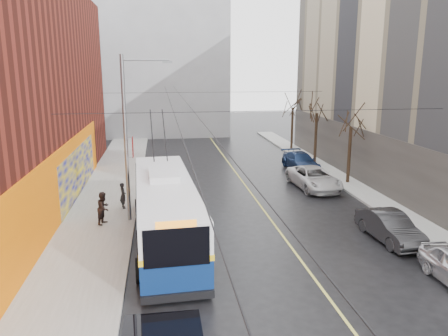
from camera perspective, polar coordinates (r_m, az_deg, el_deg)
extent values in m
plane|color=black|center=(16.30, 9.21, -17.85)|extent=(140.00, 140.00, 0.00)
cube|color=gray|center=(26.84, -15.57, -5.41)|extent=(4.00, 60.00, 0.15)
cube|color=gray|center=(29.82, 18.92, -3.80)|extent=(2.00, 60.00, 0.15)
cube|color=#BFB74C|center=(29.16, 3.81, -3.63)|extent=(0.12, 50.00, 0.01)
cube|color=orange|center=(24.76, -20.90, -2.68)|extent=(0.08, 28.00, 4.00)
cube|color=#050C99|center=(30.55, -18.42, -0.41)|extent=(0.06, 12.00, 3.20)
cube|color=#4C4742|center=(31.52, 19.10, 0.68)|extent=(0.06, 36.00, 4.00)
cube|color=gray|center=(58.33, -10.14, 13.42)|extent=(20.00, 12.00, 18.00)
cylinder|color=slate|center=(23.69, -12.71, 3.38)|extent=(0.20, 0.20, 9.00)
cube|color=#5A0E0C|center=(23.71, -11.83, 2.70)|extent=(0.04, 0.60, 1.10)
cylinder|color=slate|center=(23.32, -10.21, 13.72)|extent=(2.40, 0.10, 0.10)
cube|color=slate|center=(23.31, -7.42, 13.56)|extent=(0.50, 0.22, 0.12)
cylinder|color=black|center=(28.39, -7.07, 8.59)|extent=(0.02, 60.00, 0.02)
cylinder|color=black|center=(28.43, -5.03, 8.65)|extent=(0.02, 60.00, 0.02)
cylinder|color=black|center=(19.91, 4.68, 7.41)|extent=(18.00, 0.02, 0.02)
cylinder|color=black|center=(35.64, -1.16, 9.87)|extent=(18.00, 0.02, 0.02)
cylinder|color=black|center=(32.84, 16.03, 1.54)|extent=(0.24, 0.24, 4.20)
cylinder|color=black|center=(39.19, 11.88, 3.76)|extent=(0.24, 0.24, 4.48)
cylinder|color=black|center=(45.76, 8.88, 5.09)|extent=(0.24, 0.24, 4.37)
ellipsoid|color=slate|center=(23.14, -6.57, 9.73)|extent=(0.44, 0.20, 0.12)
ellipsoid|color=slate|center=(24.89, -2.53, 13.02)|extent=(0.44, 0.20, 0.12)
ellipsoid|color=slate|center=(24.47, -7.82, 9.13)|extent=(0.44, 0.20, 0.12)
cube|color=navy|center=(21.56, -7.61, -7.09)|extent=(3.25, 12.25, 1.52)
cube|color=silver|center=(21.12, -7.73, -3.48)|extent=(3.25, 12.25, 1.31)
cube|color=yellow|center=(21.32, -7.67, -5.17)|extent=(3.30, 12.30, 0.22)
cube|color=black|center=(15.46, -6.20, -10.30)|extent=(2.32, 0.16, 1.42)
cube|color=black|center=(27.04, -8.57, -0.20)|extent=(2.32, 0.16, 1.21)
cube|color=black|center=(21.12, -11.34, -3.91)|extent=(0.62, 11.11, 1.01)
cube|color=black|center=(21.27, -4.12, -3.56)|extent=(0.62, 11.11, 1.01)
cube|color=silver|center=(21.89, -7.96, -0.71)|extent=(1.57, 3.10, 0.30)
cube|color=black|center=(16.25, -6.02, -16.43)|extent=(2.63, 0.26, 0.30)
cylinder|color=black|center=(17.98, -10.96, -13.02)|extent=(0.36, 1.03, 1.01)
cylinder|color=black|center=(18.14, -2.43, -12.52)|extent=(0.36, 1.03, 1.01)
cylinder|color=black|center=(25.51, -11.16, -5.12)|extent=(0.36, 1.03, 1.01)
cylinder|color=black|center=(25.63, -5.26, -4.83)|extent=(0.36, 1.03, 1.01)
cylinder|color=black|center=(25.07, -9.38, 4.39)|extent=(0.24, 3.51, 2.49)
cylinder|color=black|center=(25.10, -7.76, 4.46)|extent=(0.24, 3.51, 2.49)
imported|color=#2A2A2D|center=(23.02, 20.83, -7.20)|extent=(1.73, 4.39, 1.42)
imported|color=silver|center=(31.33, 11.65, -1.29)|extent=(2.88, 5.56, 1.50)
imported|color=navy|center=(36.83, 9.98, 0.85)|extent=(2.36, 5.07, 1.43)
imported|color=#AFAFB4|center=(35.56, -7.23, 0.42)|extent=(1.68, 3.93, 1.32)
imported|color=black|center=(26.61, -13.05, -3.52)|extent=(0.53, 0.65, 1.54)
imported|color=black|center=(24.18, -15.44, -5.05)|extent=(0.94, 1.05, 1.77)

